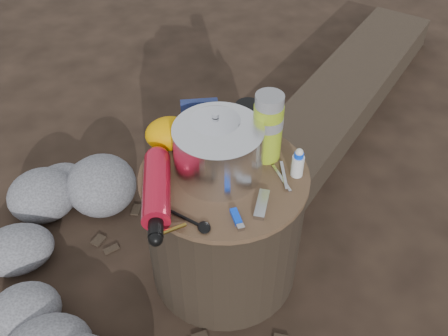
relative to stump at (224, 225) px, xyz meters
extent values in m
plane|color=black|center=(0.00, 0.00, -0.23)|extent=(60.00, 60.00, 0.00)
cylinder|color=black|center=(0.00, 0.00, 0.00)|extent=(0.50, 0.50, 0.46)
cube|color=#31271D|center=(0.75, 0.71, -0.15)|extent=(1.59, 1.46, 0.16)
cube|color=#31271D|center=(0.71, 0.70, -0.18)|extent=(0.88, 0.90, 0.09)
cylinder|color=white|center=(-0.01, 0.02, 0.31)|extent=(0.26, 0.26, 0.16)
cylinder|color=silver|center=(-0.01, 0.06, 0.31)|extent=(0.17, 0.17, 0.17)
cylinder|color=#93B01F|center=(0.14, 0.04, 0.34)|extent=(0.09, 0.09, 0.22)
cylinder|color=black|center=(0.12, 0.15, 0.29)|extent=(0.08, 0.08, 0.11)
ellipsoid|color=#F1A100|center=(-0.13, 0.17, 0.28)|extent=(0.14, 0.12, 0.10)
cube|color=navy|center=(-0.03, 0.17, 0.30)|extent=(0.11, 0.04, 0.14)
cube|color=#0A42F7|center=(-0.01, -0.18, 0.24)|extent=(0.02, 0.07, 0.01)
cube|color=#B8B8BD|center=(0.07, -0.15, 0.24)|extent=(0.07, 0.11, 0.01)
cylinder|color=silver|center=(0.20, -0.06, 0.27)|extent=(0.04, 0.04, 0.09)
camera|label=1|loc=(-0.28, -1.01, 1.23)|focal=39.99mm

